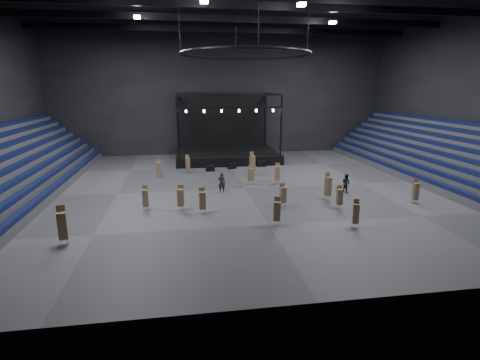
{
  "coord_description": "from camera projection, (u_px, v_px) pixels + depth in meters",
  "views": [
    {
      "loc": [
        -6.2,
        -36.14,
        10.06
      ],
      "look_at": [
        -0.82,
        -2.0,
        1.4
      ],
      "focal_mm": 28.0,
      "sensor_mm": 36.0,
      "label": 1
    }
  ],
  "objects": [
    {
      "name": "chair_stack_8",
      "position": [
        328.0,
        186.0,
        33.85
      ],
      "size": [
        0.56,
        0.56,
        2.54
      ],
      "rotation": [
        0.0,
        0.0,
        0.16
      ],
      "color": "silver",
      "rests_on": "floor"
    },
    {
      "name": "crew_member",
      "position": [
        346.0,
        183.0,
        36.53
      ],
      "size": [
        0.98,
        1.08,
        1.81
      ],
      "primitive_type": "imported",
      "rotation": [
        0.0,
        0.0,
        1.99
      ],
      "color": "black",
      "rests_on": "floor"
    },
    {
      "name": "chair_stack_9",
      "position": [
        202.0,
        200.0,
        30.23
      ],
      "size": [
        0.53,
        0.53,
        2.16
      ],
      "rotation": [
        0.0,
        0.0,
        0.1
      ],
      "color": "silver",
      "rests_on": "floor"
    },
    {
      "name": "floodlights",
      "position": [
        254.0,
        3.0,
        30.15
      ],
      "size": [
        28.6,
        16.6,
        0.25
      ],
      "color": "white",
      "rests_on": "roof_girders"
    },
    {
      "name": "flight_case_right",
      "position": [
        261.0,
        164.0,
        48.3
      ],
      "size": [
        1.18,
        0.68,
        0.75
      ],
      "primitive_type": "cube",
      "rotation": [
        0.0,
        0.0,
        -0.1
      ],
      "color": "black",
      "rests_on": "floor"
    },
    {
      "name": "wall_front",
      "position": [
        330.0,
        112.0,
        15.7
      ],
      "size": [
        50.0,
        0.2,
        18.0
      ],
      "primitive_type": "cube",
      "color": "black",
      "rests_on": "ground"
    },
    {
      "name": "chair_stack_6",
      "position": [
        181.0,
        197.0,
        30.95
      ],
      "size": [
        0.57,
        0.57,
        2.18
      ],
      "rotation": [
        0.0,
        0.0,
        -0.16
      ],
      "color": "silver",
      "rests_on": "floor"
    },
    {
      "name": "roof_girders",
      "position": [
        245.0,
        5.0,
        33.83
      ],
      "size": [
        49.0,
        30.35,
        0.7
      ],
      "color": "black",
      "rests_on": "ceiling"
    },
    {
      "name": "chair_stack_10",
      "position": [
        145.0,
        197.0,
        31.0
      ],
      "size": [
        0.46,
        0.46,
        2.13
      ],
      "rotation": [
        0.0,
        0.0,
        -0.04
      ],
      "color": "silver",
      "rests_on": "floor"
    },
    {
      "name": "chair_stack_0",
      "position": [
        188.0,
        164.0,
        44.57
      ],
      "size": [
        0.56,
        0.56,
        2.16
      ],
      "rotation": [
        0.0,
        0.0,
        0.33
      ],
      "color": "silver",
      "rests_on": "floor"
    },
    {
      "name": "chair_stack_5",
      "position": [
        340.0,
        196.0,
        31.48
      ],
      "size": [
        0.45,
        0.45,
        2.0
      ],
      "rotation": [
        0.0,
        0.0,
        -0.02
      ],
      "color": "silver",
      "rests_on": "floor"
    },
    {
      "name": "chair_stack_7",
      "position": [
        356.0,
        213.0,
        27.18
      ],
      "size": [
        0.52,
        0.52,
        2.16
      ],
      "rotation": [
        0.0,
        0.0,
        -0.31
      ],
      "color": "silver",
      "rests_on": "floor"
    },
    {
      "name": "chair_stack_1",
      "position": [
        252.0,
        163.0,
        43.18
      ],
      "size": [
        0.65,
        0.65,
        2.77
      ],
      "rotation": [
        0.0,
        0.0,
        0.29
      ],
      "color": "silver",
      "rests_on": "floor"
    },
    {
      "name": "man_center",
      "position": [
        222.0,
        183.0,
        36.32
      ],
      "size": [
        0.79,
        0.6,
        1.97
      ],
      "primitive_type": "imported",
      "rotation": [
        0.0,
        0.0,
        2.96
      ],
      "color": "black",
      "rests_on": "floor"
    },
    {
      "name": "stage",
      "position": [
        226.0,
        149.0,
        53.22
      ],
      "size": [
        14.0,
        10.0,
        9.2
      ],
      "color": "black",
      "rests_on": "floor"
    },
    {
      "name": "wall_back",
      "position": [
        221.0,
        94.0,
        55.95
      ],
      "size": [
        50.0,
        0.2,
        18.0
      ],
      "primitive_type": "cube",
      "color": "black",
      "rests_on": "ground"
    },
    {
      "name": "chair_stack_11",
      "position": [
        416.0,
        191.0,
        32.85
      ],
      "size": [
        0.46,
        0.46,
        2.22
      ],
      "rotation": [
        0.0,
        0.0,
        -0.1
      ],
      "color": "silver",
      "rests_on": "floor"
    },
    {
      "name": "chair_stack_2",
      "position": [
        283.0,
        194.0,
        31.96
      ],
      "size": [
        0.55,
        0.55,
        2.05
      ],
      "rotation": [
        0.0,
        0.0,
        0.24
      ],
      "color": "silver",
      "rests_on": "floor"
    },
    {
      "name": "wall_right",
      "position": [
        477.0,
        97.0,
        39.6
      ],
      "size": [
        0.2,
        42.0,
        18.0
      ],
      "primitive_type": "cube",
      "color": "black",
      "rests_on": "ground"
    },
    {
      "name": "chair_stack_13",
      "position": [
        277.0,
        211.0,
        27.59
      ],
      "size": [
        0.62,
        0.62,
        2.19
      ],
      "rotation": [
        0.0,
        0.0,
        -0.3
      ],
      "color": "silver",
      "rests_on": "floor"
    },
    {
      "name": "chair_stack_12",
      "position": [
        62.0,
        225.0,
        24.07
      ],
      "size": [
        0.66,
        0.66,
        2.69
      ],
      "rotation": [
        0.0,
        0.0,
        0.24
      ],
      "color": "silver",
      "rests_on": "floor"
    },
    {
      "name": "flight_case_left",
      "position": [
        210.0,
        168.0,
        45.63
      ],
      "size": [
        1.07,
        0.6,
        0.69
      ],
      "primitive_type": "cube",
      "rotation": [
        0.0,
        0.0,
        0.08
      ],
      "color": "black",
      "rests_on": "floor"
    },
    {
      "name": "chair_stack_4",
      "position": [
        159.0,
        168.0,
        42.82
      ],
      "size": [
        0.5,
        0.5,
        1.95
      ],
      "rotation": [
        0.0,
        0.0,
        0.17
      ],
      "color": "silver",
      "rests_on": "floor"
    },
    {
      "name": "chair_stack_14",
      "position": [
        251.0,
        174.0,
        39.39
      ],
      "size": [
        0.6,
        0.6,
        2.05
      ],
      "rotation": [
        0.0,
        0.0,
        0.42
      ],
      "color": "silver",
      "rests_on": "floor"
    },
    {
      "name": "chair_stack_3",
      "position": [
        277.0,
        173.0,
        39.52
      ],
      "size": [
        0.6,
        0.6,
        2.23
      ],
      "rotation": [
        0.0,
        0.0,
        -0.22
      ],
      "color": "silver",
      "rests_on": "floor"
    },
    {
      "name": "flight_case_mid",
      "position": [
        232.0,
        166.0,
        47.02
      ],
      "size": [
        1.14,
        0.77,
        0.69
      ],
      "primitive_type": "cube",
      "rotation": [
        0.0,
        0.0,
        0.26
      ],
      "color": "black",
      "rests_on": "floor"
    },
    {
      "name": "floor",
      "position": [
        245.0,
        188.0,
        38.01
      ],
      "size": [
        50.0,
        50.0,
        0.0
      ],
      "primitive_type": "plane",
      "color": "#464649",
      "rests_on": "ground"
    },
    {
      "name": "bleachers_right",
      "position": [
        451.0,
        165.0,
        41.06
      ],
      "size": [
        7.2,
        40.0,
        6.4
      ],
      "color": "#48484B",
      "rests_on": "floor"
    },
    {
      "name": "truss_ring",
      "position": [
        245.0,
        54.0,
        34.85
      ],
      "size": [
        12.3,
        12.3,
        5.15
      ],
      "color": "black",
      "rests_on": "ceiling"
    }
  ]
}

